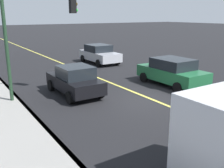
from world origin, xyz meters
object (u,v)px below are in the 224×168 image
Objects in this scene: car_black at (75,80)px; car_silver at (99,54)px; car_green at (172,71)px; traffic_light_mast at (36,24)px.

car_silver is at bearing -38.26° from car_black.
traffic_light_mast is at bearing 76.75° from car_green.
car_silver is 0.78× the size of traffic_light_mast.
car_silver is at bearing 0.19° from car_green.
car_green is at bearing -179.81° from car_silver.
car_black is at bearing 76.27° from car_green.
car_silver is 10.44m from traffic_light_mast.
traffic_light_mast is at bearing 78.38° from car_black.
traffic_light_mast reaches higher than car_black.
car_green is at bearing -103.25° from traffic_light_mast.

